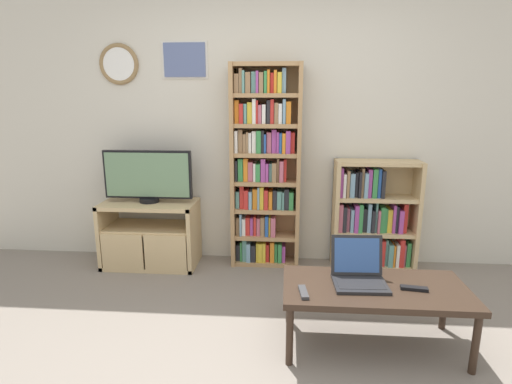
{
  "coord_description": "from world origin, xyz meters",
  "views": [
    {
      "loc": [
        0.17,
        -1.9,
        1.56
      ],
      "look_at": [
        -0.06,
        1.01,
        0.87
      ],
      "focal_mm": 28.0,
      "sensor_mm": 36.0,
      "label": 1
    }
  ],
  "objects": [
    {
      "name": "wall_back",
      "position": [
        -0.01,
        1.87,
        1.31
      ],
      "size": [
        6.34,
        0.09,
        2.6
      ],
      "color": "beige",
      "rests_on": "ground_plane"
    },
    {
      "name": "tv_stand",
      "position": [
        -1.1,
        1.58,
        0.31
      ],
      "size": [
        0.87,
        0.45,
        0.61
      ],
      "color": "tan",
      "rests_on": "ground_plane"
    },
    {
      "name": "television",
      "position": [
        -1.1,
        1.6,
        0.86
      ],
      "size": [
        0.81,
        0.18,
        0.48
      ],
      "color": "black",
      "rests_on": "tv_stand"
    },
    {
      "name": "bookshelf_tall",
      "position": [
        -0.04,
        1.71,
        0.93
      ],
      "size": [
        0.63,
        0.25,
        1.86
      ],
      "color": "tan",
      "rests_on": "ground_plane"
    },
    {
      "name": "bookshelf_short",
      "position": [
        0.96,
        1.71,
        0.47
      ],
      "size": [
        0.76,
        0.27,
        1.01
      ],
      "color": "tan",
      "rests_on": "ground_plane"
    },
    {
      "name": "coffee_table",
      "position": [
        0.73,
        0.44,
        0.37
      ],
      "size": [
        1.14,
        0.55,
        0.41
      ],
      "color": "#332319",
      "rests_on": "ground_plane"
    },
    {
      "name": "laptop",
      "position": [
        0.64,
        0.49,
        0.48
      ],
      "size": [
        0.34,
        0.32,
        0.28
      ],
      "rotation": [
        0.0,
        0.0,
        0.04
      ],
      "color": "#232326",
      "rests_on": "coffee_table"
    },
    {
      "name": "remote_near_laptop",
      "position": [
        0.96,
        0.4,
        0.42
      ],
      "size": [
        0.16,
        0.07,
        0.02
      ],
      "rotation": [
        0.0,
        0.0,
        4.57
      ],
      "color": "black",
      "rests_on": "coffee_table"
    },
    {
      "name": "remote_far_from_laptop",
      "position": [
        0.28,
        0.3,
        0.42
      ],
      "size": [
        0.06,
        0.16,
        0.02
      ],
      "rotation": [
        0.0,
        0.0,
        3.26
      ],
      "color": "#38383A",
      "rests_on": "coffee_table"
    }
  ]
}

